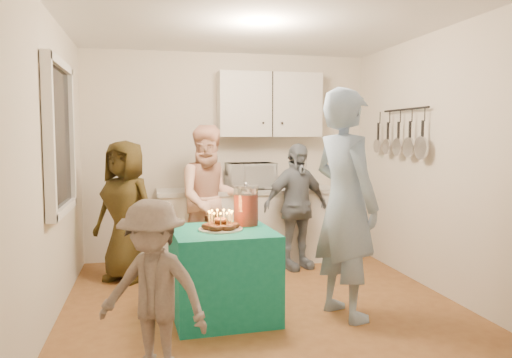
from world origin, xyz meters
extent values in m
plane|color=brown|center=(0.00, 0.00, 0.00)|extent=(4.00, 4.00, 0.00)
plane|color=white|center=(0.00, 0.00, 2.60)|extent=(4.00, 4.00, 0.00)
plane|color=silver|center=(0.00, 2.00, 1.30)|extent=(3.60, 3.60, 0.00)
plane|color=silver|center=(-1.80, 0.00, 1.30)|extent=(4.00, 4.00, 0.00)
plane|color=silver|center=(1.80, 0.00, 1.30)|extent=(4.00, 4.00, 0.00)
cube|color=black|center=(-1.77, 0.30, 1.55)|extent=(0.04, 1.00, 1.20)
cube|color=white|center=(0.20, 1.70, 0.43)|extent=(2.20, 0.58, 0.86)
cube|color=beige|center=(0.20, 1.70, 0.89)|extent=(2.24, 0.62, 0.05)
cube|color=white|center=(0.50, 1.85, 1.95)|extent=(1.30, 0.30, 0.80)
cube|color=black|center=(1.72, 0.70, 1.60)|extent=(0.12, 1.00, 0.60)
imported|color=white|center=(0.22, 1.70, 1.07)|extent=(0.61, 0.44, 0.32)
cube|color=#127C67|center=(-0.40, -0.13, 0.38)|extent=(0.89, 0.89, 0.76)
cylinder|color=red|center=(-0.16, 0.05, 0.93)|extent=(0.22, 0.22, 0.34)
imported|color=#8CA9CC|center=(0.64, -0.33, 0.98)|extent=(0.67, 0.83, 1.97)
imported|color=brown|center=(-1.26, 1.19, 0.76)|extent=(0.88, 0.83, 1.51)
imported|color=#FFA085|center=(-0.32, 1.28, 0.84)|extent=(0.87, 0.70, 1.68)
imported|color=black|center=(0.68, 1.25, 0.74)|extent=(0.93, 0.61, 1.48)
imported|color=#63564F|center=(-0.99, -1.17, 0.58)|extent=(0.87, 0.76, 1.17)
camera|label=1|loc=(-1.01, -4.31, 1.57)|focal=35.00mm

